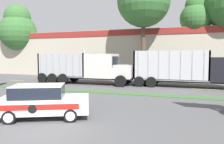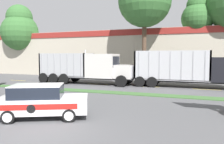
% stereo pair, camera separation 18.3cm
% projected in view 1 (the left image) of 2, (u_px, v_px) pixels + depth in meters
% --- Properties ---
extents(ground_plane, '(600.00, 600.00, 0.00)m').
position_uv_depth(ground_plane, '(40.00, 135.00, 8.43)').
color(ground_plane, '#515154').
extents(grass_verge, '(120.00, 1.21, 0.06)m').
position_uv_depth(grass_verge, '(118.00, 93.00, 17.87)').
color(grass_verge, '#3D6633').
rests_on(grass_verge, ground_plane).
extents(centre_line_2, '(2.40, 0.14, 0.01)m').
position_uv_depth(centre_line_2, '(17.00, 81.00, 27.03)').
color(centre_line_2, yellow).
rests_on(centre_line_2, ground_plane).
extents(centre_line_3, '(2.40, 0.14, 0.01)m').
position_uv_depth(centre_line_3, '(54.00, 82.00, 25.26)').
color(centre_line_3, yellow).
rests_on(centre_line_3, ground_plane).
extents(centre_line_4, '(2.40, 0.14, 0.01)m').
position_uv_depth(centre_line_4, '(97.00, 84.00, 23.48)').
color(centre_line_4, yellow).
rests_on(centre_line_4, ground_plane).
extents(centre_line_5, '(2.40, 0.14, 0.01)m').
position_uv_depth(centre_line_5, '(147.00, 87.00, 21.71)').
color(centre_line_5, yellow).
rests_on(centre_line_5, ground_plane).
extents(centre_line_6, '(2.40, 0.14, 0.01)m').
position_uv_depth(centre_line_6, '(206.00, 89.00, 19.94)').
color(centre_line_6, yellow).
rests_on(centre_line_6, ground_plane).
extents(dump_truck_lead, '(11.92, 2.57, 3.55)m').
position_uv_depth(dump_truck_lead, '(207.00, 71.00, 20.58)').
color(dump_truck_lead, black).
rests_on(dump_truck_lead, ground_plane).
extents(dump_truck_mid, '(10.69, 2.72, 3.69)m').
position_uv_depth(dump_truck_mid, '(93.00, 69.00, 23.61)').
color(dump_truck_mid, black).
rests_on(dump_truck_mid, ground_plane).
extents(rally_car, '(4.73, 3.54, 1.68)m').
position_uv_depth(rally_car, '(42.00, 101.00, 10.71)').
color(rally_car, white).
rests_on(rally_car, ground_plane).
extents(store_building_backdrop, '(43.59, 12.10, 6.70)m').
position_uv_depth(store_building_backdrop, '(121.00, 54.00, 36.36)').
color(store_building_backdrop, '#BCB29E').
rests_on(store_building_backdrop, ground_plane).
extents(tree_behind_left, '(6.07, 6.07, 11.53)m').
position_uv_depth(tree_behind_left, '(18.00, 29.00, 36.20)').
color(tree_behind_left, brown).
rests_on(tree_behind_left, ground_plane).
extents(tree_behind_centre, '(4.00, 4.00, 10.84)m').
position_uv_depth(tree_behind_centre, '(196.00, 16.00, 27.80)').
color(tree_behind_centre, brown).
rests_on(tree_behind_centre, ground_plane).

